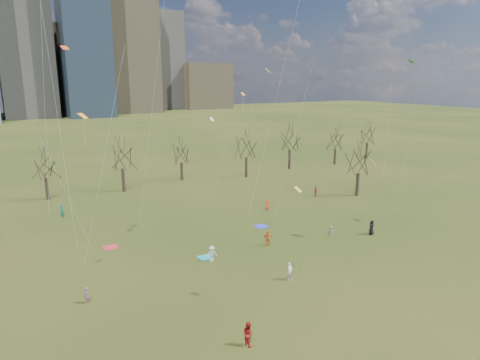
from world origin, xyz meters
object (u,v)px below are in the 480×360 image
blanket_crimson (110,247)px  blanket_navy (261,226)px  person_2 (248,333)px  person_4 (268,238)px  blanket_teal (206,257)px  person_1 (290,271)px

blanket_crimson → blanket_navy: bearing=-8.0°
person_2 → person_4: person_4 is taller
blanket_navy → blanket_crimson: size_ratio=1.00×
blanket_teal → person_1: (4.80, -8.85, 0.87)m
blanket_crimson → person_1: 21.50m
blanket_teal → blanket_crimson: same height
blanket_teal → person_1: bearing=-61.5°
blanket_teal → person_4: 7.82m
person_4 → person_1: bearing=95.4°
person_1 → person_2: person_2 is taller
blanket_navy → person_1: 15.49m
person_2 → blanket_navy: bearing=-39.9°
blanket_teal → blanket_crimson: (-8.35, 8.13, 0.00)m
person_4 → person_2: bearing=77.1°
blanket_navy → person_2: bearing=-124.9°
blanket_teal → blanket_crimson: size_ratio=1.00×
blanket_teal → person_4: person_4 is taller
blanket_teal → blanket_crimson: bearing=135.8°
blanket_navy → person_4: bearing=-116.0°
blanket_teal → blanket_navy: bearing=26.9°
person_2 → blanket_teal: bearing=-19.5°
blanket_navy → person_2: (-14.78, -21.22, 0.91)m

